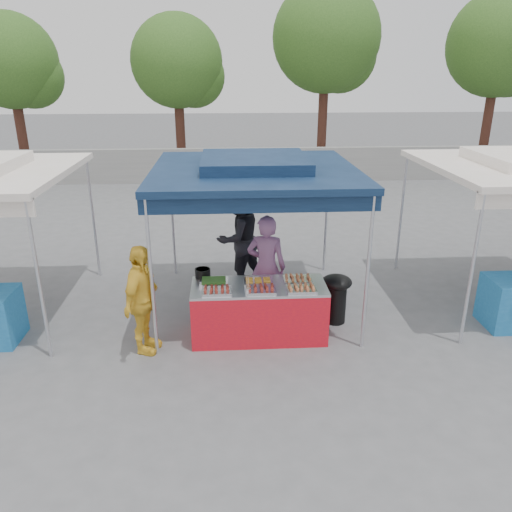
{
  "coord_description": "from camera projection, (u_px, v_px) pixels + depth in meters",
  "views": [
    {
      "loc": [
        -0.46,
        -6.83,
        3.87
      ],
      "look_at": [
        0.0,
        0.6,
        1.05
      ],
      "focal_mm": 35.0,
      "sensor_mm": 36.0,
      "label": 1
    }
  ],
  "objects": [
    {
      "name": "vendor_table",
      "position": [
        259.0,
        311.0,
        7.53
      ],
      "size": [
        2.0,
        0.8,
        0.85
      ],
      "color": "red",
      "rests_on": "ground_plane"
    },
    {
      "name": "tree_1",
      "position": [
        181.0,
        66.0,
        18.36
      ],
      "size": [
        3.43,
        3.35,
        5.76
      ],
      "color": "#46241B",
      "rests_on": "ground_plane"
    },
    {
      "name": "crate_left",
      "position": [
        226.0,
        311.0,
        8.11
      ],
      "size": [
        0.51,
        0.36,
        0.31
      ],
      "primitive_type": "cube",
      "color": "#1547B1",
      "rests_on": "ground_plane"
    },
    {
      "name": "food_tray_br",
      "position": [
        298.0,
        279.0,
        7.5
      ],
      "size": [
        0.42,
        0.3,
        0.07
      ],
      "color": "silver",
      "rests_on": "vendor_table"
    },
    {
      "name": "crate_right",
      "position": [
        282.0,
        308.0,
        8.21
      ],
      "size": [
        0.5,
        0.35,
        0.3
      ],
      "primitive_type": "cube",
      "color": "#1547B1",
      "rests_on": "ground_plane"
    },
    {
      "name": "food_tray_bl",
      "position": [
        214.0,
        282.0,
        7.41
      ],
      "size": [
        0.42,
        0.3,
        0.07
      ],
      "color": "silver",
      "rests_on": "vendor_table"
    },
    {
      "name": "helper_man",
      "position": [
        239.0,
        239.0,
        9.12
      ],
      "size": [
        1.15,
        1.1,
        1.86
      ],
      "primitive_type": "imported",
      "rotation": [
        0.0,
        0.0,
        3.76
      ],
      "color": "black",
      "rests_on": "ground_plane"
    },
    {
      "name": "back_wall",
      "position": [
        238.0,
        165.0,
        17.83
      ],
      "size": [
        40.0,
        0.25,
        1.2
      ],
      "primitive_type": "cube",
      "color": "gray",
      "rests_on": "ground_plane"
    },
    {
      "name": "ground_plane",
      "position": [
        258.0,
        332.0,
        7.77
      ],
      "size": [
        80.0,
        80.0,
        0.0
      ],
      "primitive_type": "plane",
      "color": "slate"
    },
    {
      "name": "food_tray_fr",
      "position": [
        301.0,
        289.0,
        7.17
      ],
      "size": [
        0.42,
        0.3,
        0.07
      ],
      "color": "silver",
      "rests_on": "vendor_table"
    },
    {
      "name": "tree_3",
      "position": [
        502.0,
        49.0,
        18.63
      ],
      "size": [
        3.85,
        3.85,
        6.61
      ],
      "color": "#46241B",
      "rests_on": "ground_plane"
    },
    {
      "name": "customer_person",
      "position": [
        142.0,
        300.0,
        7.0
      ],
      "size": [
        0.63,
        1.02,
        1.61
      ],
      "primitive_type": "imported",
      "rotation": [
        0.0,
        0.0,
        1.3
      ],
      "color": "yellow",
      "rests_on": "ground_plane"
    },
    {
      "name": "tree_0",
      "position": [
        15.0,
        65.0,
        17.98
      ],
      "size": [
        3.43,
        3.36,
        5.77
      ],
      "color": "#46241B",
      "rests_on": "ground_plane"
    },
    {
      "name": "food_tray_fl",
      "position": [
        217.0,
        291.0,
        7.11
      ],
      "size": [
        0.42,
        0.3,
        0.07
      ],
      "color": "silver",
      "rests_on": "vendor_table"
    },
    {
      "name": "food_tray_bm",
      "position": [
        258.0,
        281.0,
        7.43
      ],
      "size": [
        0.42,
        0.3,
        0.07
      ],
      "color": "silver",
      "rests_on": "vendor_table"
    },
    {
      "name": "food_tray_fm",
      "position": [
        261.0,
        290.0,
        7.14
      ],
      "size": [
        0.42,
        0.3,
        0.07
      ],
      "color": "silver",
      "rests_on": "vendor_table"
    },
    {
      "name": "vendor_woman",
      "position": [
        266.0,
        267.0,
        8.01
      ],
      "size": [
        0.71,
        0.55,
        1.73
      ],
      "primitive_type": "imported",
      "rotation": [
        0.0,
        0.0,
        2.9
      ],
      "color": "#965F8E",
      "rests_on": "ground_plane"
    },
    {
      "name": "crate_stacked",
      "position": [
        282.0,
        292.0,
        8.11
      ],
      "size": [
        0.48,
        0.34,
        0.29
      ],
      "primitive_type": "cube",
      "color": "#1547B1",
      "rests_on": "crate_right"
    },
    {
      "name": "wok_burner",
      "position": [
        336.0,
        294.0,
        7.95
      ],
      "size": [
        0.48,
        0.48,
        0.81
      ],
      "rotation": [
        0.0,
        0.0,
        0.02
      ],
      "color": "black",
      "rests_on": "ground_plane"
    },
    {
      "name": "main_canopy",
      "position": [
        255.0,
        169.0,
        7.84
      ],
      "size": [
        3.2,
        3.2,
        2.57
      ],
      "color": "silver",
      "rests_on": "ground_plane"
    },
    {
      "name": "tree_2",
      "position": [
        330.0,
        42.0,
        18.75
      ],
      "size": [
        4.04,
        4.04,
        6.94
      ],
      "color": "#46241B",
      "rests_on": "ground_plane"
    },
    {
      "name": "cooking_pot",
      "position": [
        203.0,
        273.0,
        7.64
      ],
      "size": [
        0.23,
        0.23,
        0.14
      ],
      "primitive_type": "cylinder",
      "color": "black",
      "rests_on": "vendor_table"
    },
    {
      "name": "skewer_cup",
      "position": [
        248.0,
        291.0,
        7.07
      ],
      "size": [
        0.07,
        0.07,
        0.09
      ],
      "primitive_type": "cylinder",
      "color": "silver",
      "rests_on": "vendor_table"
    }
  ]
}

